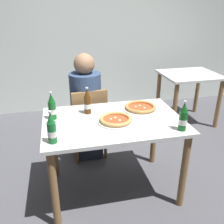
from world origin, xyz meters
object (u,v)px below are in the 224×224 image
(diner_seated, at_px, (86,110))
(beer_bottle_right, at_px, (52,108))
(chair_behind_table, at_px, (88,120))
(napkin_with_cutlery, at_px, (158,124))
(pizza_margherita_near, at_px, (140,108))
(beer_bottle_extra, at_px, (183,118))
(pizza_marinara_far, at_px, (116,120))
(beer_bottle_left, at_px, (52,130))
(dining_table_background, at_px, (189,84))
(beer_bottle_center, at_px, (87,103))
(dining_table_main, at_px, (113,131))

(diner_seated, xyz_separation_m, beer_bottle_right, (-0.35, -0.53, 0.27))
(chair_behind_table, bearing_deg, napkin_with_cutlery, 115.14)
(chair_behind_table, distance_m, beer_bottle_right, 0.71)
(beer_bottle_right, bearing_deg, pizza_margherita_near, 1.98)
(beer_bottle_right, relative_size, beer_bottle_extra, 1.00)
(pizza_marinara_far, height_order, beer_bottle_extra, beer_bottle_extra)
(pizza_marinara_far, bearing_deg, diner_seated, 103.20)
(diner_seated, height_order, napkin_with_cutlery, diner_seated)
(diner_seated, distance_m, napkin_with_cutlery, 0.99)
(beer_bottle_left, bearing_deg, diner_seated, 69.39)
(diner_seated, height_order, dining_table_background, diner_seated)
(pizza_margherita_near, bearing_deg, beer_bottle_left, -151.75)
(beer_bottle_center, bearing_deg, dining_table_main, -43.32)
(dining_table_main, xyz_separation_m, beer_bottle_extra, (0.49, -0.31, 0.22))
(pizza_marinara_far, height_order, napkin_with_cutlery, pizza_marinara_far)
(dining_table_main, distance_m, beer_bottle_center, 0.35)
(beer_bottle_right, distance_m, beer_bottle_extra, 1.09)
(dining_table_background, bearing_deg, beer_bottle_left, -141.69)
(dining_table_background, height_order, beer_bottle_extra, beer_bottle_extra)
(pizza_margherita_near, distance_m, napkin_with_cutlery, 0.33)
(chair_behind_table, height_order, beer_bottle_center, beer_bottle_center)
(beer_bottle_left, distance_m, beer_bottle_extra, 1.00)
(pizza_marinara_far, relative_size, napkin_with_cutlery, 1.46)
(chair_behind_table, bearing_deg, beer_bottle_extra, 117.89)
(chair_behind_table, xyz_separation_m, pizza_margherita_near, (0.45, -0.45, 0.29))
(pizza_marinara_far, relative_size, beer_bottle_right, 1.21)
(beer_bottle_extra, bearing_deg, beer_bottle_center, 144.34)
(dining_table_main, distance_m, beer_bottle_extra, 0.62)
(pizza_margherita_near, bearing_deg, diner_seated, 132.42)
(pizza_margherita_near, relative_size, beer_bottle_extra, 1.29)
(dining_table_background, distance_m, pizza_marinara_far, 1.94)
(pizza_marinara_far, relative_size, beer_bottle_extra, 1.21)
(pizza_marinara_far, xyz_separation_m, beer_bottle_right, (-0.52, 0.18, 0.08))
(chair_behind_table, relative_size, napkin_with_cutlery, 4.16)
(napkin_with_cutlery, bearing_deg, beer_bottle_left, -172.92)
(beer_bottle_left, relative_size, beer_bottle_center, 1.00)
(diner_seated, height_order, beer_bottle_left, diner_seated)
(napkin_with_cutlery, bearing_deg, dining_table_background, 52.71)
(chair_behind_table, relative_size, beer_bottle_right, 3.44)
(napkin_with_cutlery, bearing_deg, dining_table_main, 153.19)
(dining_table_main, height_order, chair_behind_table, chair_behind_table)
(dining_table_main, distance_m, dining_table_background, 1.90)
(beer_bottle_center, bearing_deg, chair_behind_table, 83.77)
(pizza_marinara_far, bearing_deg, beer_bottle_right, 160.47)
(pizza_margherita_near, xyz_separation_m, napkin_with_cutlery, (0.04, -0.33, -0.02))
(beer_bottle_right, bearing_deg, beer_bottle_left, -90.44)
(pizza_marinara_far, distance_m, beer_bottle_center, 0.33)
(dining_table_main, height_order, pizza_marinara_far, pizza_marinara_far)
(chair_behind_table, relative_size, beer_bottle_extra, 3.44)
(pizza_marinara_far, xyz_separation_m, napkin_with_cutlery, (0.33, -0.12, -0.02))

